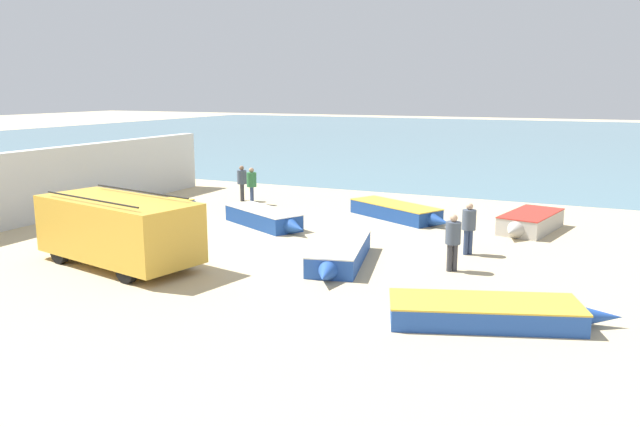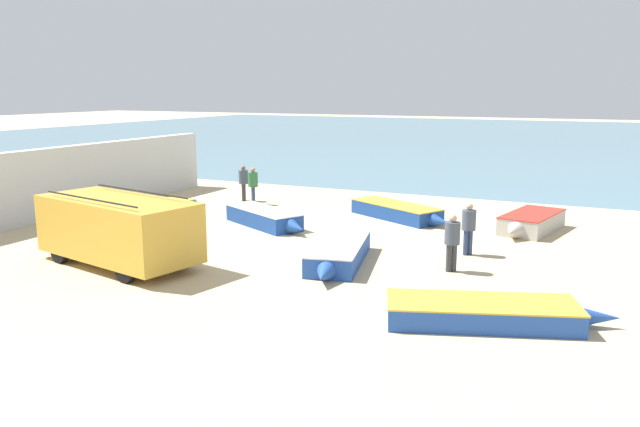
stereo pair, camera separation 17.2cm
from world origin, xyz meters
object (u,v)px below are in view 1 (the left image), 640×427
object	(u,v)px
fishing_rowboat_4	(152,210)
fishing_rowboat_5	(530,222)
fishing_rowboat_0	(339,254)
fisherman_3	(453,237)
fishing_rowboat_1	(265,218)
fishing_rowboat_2	(398,212)
parked_van	(118,228)
fishing_rowboat_3	(491,312)
fisherman_0	(469,224)
fisherman_1	(252,183)
fisherman_2	(242,180)

from	to	relation	value
fishing_rowboat_4	fishing_rowboat_5	bearing A→B (deg)	-69.57
fishing_rowboat_0	fisherman_3	size ratio (longest dim) A/B	2.86
fishing_rowboat_1	fisherman_3	xyz separation A→B (m)	(7.77, -2.94, 0.67)
fishing_rowboat_2	fishing_rowboat_1	bearing A→B (deg)	-111.50
parked_van	fishing_rowboat_4	bearing A→B (deg)	-45.96
fishing_rowboat_1	fisherman_3	distance (m)	8.33
fishing_rowboat_3	fisherman_0	bearing A→B (deg)	86.90
parked_van	fisherman_0	size ratio (longest dim) A/B	3.40
fishing_rowboat_2	fisherman_3	size ratio (longest dim) A/B	2.85
parked_van	fisherman_0	distance (m)	10.66
fishing_rowboat_2	fisherman_0	size ratio (longest dim) A/B	2.87
fishing_rowboat_1	fisherman_1	size ratio (longest dim) A/B	2.58
fishing_rowboat_3	parked_van	bearing A→B (deg)	159.52
parked_van	fishing_rowboat_2	bearing A→B (deg)	-106.76
parked_van	fishing_rowboat_0	bearing A→B (deg)	-142.00
fisherman_3	fishing_rowboat_2	bearing A→B (deg)	-7.57
fisherman_0	fisherman_2	world-z (taller)	fisherman_2
fisherman_1	fishing_rowboat_2	bearing A→B (deg)	-40.56
parked_van	fishing_rowboat_4	size ratio (longest dim) A/B	1.16
fishing_rowboat_1	fishing_rowboat_3	distance (m)	11.56
parked_van	fisherman_1	world-z (taller)	parked_van
parked_van	fisherman_1	bearing A→B (deg)	-69.45
fishing_rowboat_4	fisherman_0	xyz separation A→B (m)	(12.97, -0.68, 0.74)
parked_van	fishing_rowboat_5	xyz separation A→B (m)	(10.53, 9.71, -0.78)
fishing_rowboat_0	fisherman_1	world-z (taller)	fisherman_1
fisherman_3	fisherman_2	bearing A→B (deg)	20.33
fishing_rowboat_1	fishing_rowboat_4	distance (m)	5.17
fisherman_1	fishing_rowboat_1	bearing A→B (deg)	-91.19
fishing_rowboat_0	fishing_rowboat_1	bearing A→B (deg)	-141.30
fishing_rowboat_0	fishing_rowboat_5	world-z (taller)	fishing_rowboat_5
fisherman_1	fisherman_3	xyz separation A→B (m)	(10.59, -6.71, -0.01)
fisherman_0	fisherman_3	world-z (taller)	fisherman_3
fishing_rowboat_3	fisherman_2	world-z (taller)	fisherman_2
parked_van	fishing_rowboat_2	size ratio (longest dim) A/B	1.18
fisherman_0	fisherman_3	bearing A→B (deg)	-48.25
fishing_rowboat_4	fishing_rowboat_2	bearing A→B (deg)	-61.69
parked_van	fisherman_0	world-z (taller)	parked_van
fishing_rowboat_1	fishing_rowboat_2	size ratio (longest dim) A/B	0.91
fishing_rowboat_5	fisherman_2	size ratio (longest dim) A/B	2.40
fisherman_1	fisherman_2	world-z (taller)	fisherman_1
fishing_rowboat_0	fishing_rowboat_3	bearing A→B (deg)	45.25
fishing_rowboat_1	fisherman_1	xyz separation A→B (m)	(-2.83, 3.77, 0.68)
fishing_rowboat_5	fisherman_2	bearing A→B (deg)	-82.31
fishing_rowboat_1	fishing_rowboat_3	bearing A→B (deg)	-7.21
fisherman_2	parked_van	bearing A→B (deg)	-95.60
fishing_rowboat_5	fisherman_2	world-z (taller)	fisherman_2
fishing_rowboat_1	fishing_rowboat_2	distance (m)	5.39
fishing_rowboat_3	fishing_rowboat_0	bearing A→B (deg)	128.98
parked_van	fishing_rowboat_0	xyz separation A→B (m)	(5.85, 2.83, -0.81)
parked_van	fishing_rowboat_3	xyz separation A→B (m)	(10.80, -0.23, -0.85)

